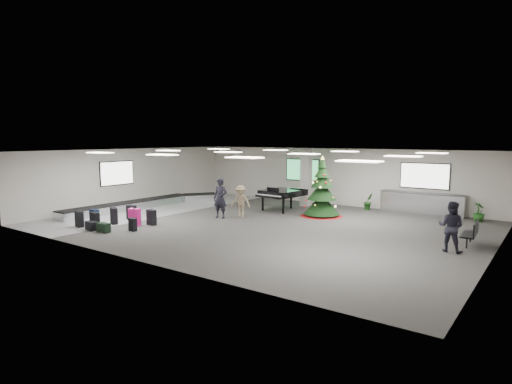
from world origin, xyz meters
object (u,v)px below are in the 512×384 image
Objects in this scene: traveler_b at (241,201)px; potted_plant_left at (368,201)px; service_counter at (422,203)px; potted_plant_right at (479,212)px; pink_suitcase at (135,217)px; grand_piano at (281,193)px; bench at (472,232)px; traveler_a at (220,198)px; baggage_carousel at (145,204)px; christmas_tree at (322,196)px; traveler_bench at (451,227)px.

traveler_b is 1.71× the size of potted_plant_left.
service_counter is at bearing 28.34° from traveler_b.
service_counter is 2.67m from potted_plant_right.
grand_piano is at bearing 52.01° from pink_suitcase.
bench is 0.73× the size of traveler_a.
potted_plant_right reaches higher than baggage_carousel.
traveler_a is (1.84, 3.55, 0.57)m from pink_suitcase.
baggage_carousel is at bearing -178.59° from bench.
service_counter is at bearing 31.88° from grand_piano.
grand_piano reaches higher than pink_suitcase.
baggage_carousel is at bearing 120.39° from pink_suitcase.
potted_plant_right reaches higher than pink_suitcase.
service_counter is 5.13m from christmas_tree.
christmas_tree is at bearing 20.06° from baggage_carousel.
bench is at bearing -104.43° from traveler_bench.
service_counter is (12.84, 6.73, 0.33)m from baggage_carousel.
service_counter is 13.84m from pink_suitcase.
bench is (3.16, -5.48, -0.06)m from service_counter.
service_counter is 2.64× the size of traveler_b.
traveler_a is 8.01m from potted_plant_left.
christmas_tree reaches higher than traveler_b.
traveler_bench is (9.62, -1.00, 0.09)m from traveler_b.
bench is (6.95, -2.05, -0.53)m from christmas_tree.
traveler_b is at bearing -2.62° from traveler_bench.
christmas_tree is 3.94m from traveler_b.
baggage_carousel is at bearing 176.63° from traveler_b.
bench is (16.00, 1.26, 0.27)m from baggage_carousel.
bench is (9.45, -2.33, -0.42)m from grand_piano.
pink_suitcase is 0.33× the size of grand_piano.
bench is at bearing -41.73° from potted_plant_left.
potted_plant_right is at bearing 24.51° from pink_suitcase.
potted_plant_left is at bearing 178.65° from potted_plant_right.
traveler_b reaches higher than baggage_carousel.
traveler_b reaches higher than potted_plant_left.
traveler_bench is (15.56, -0.11, 0.64)m from baggage_carousel.
baggage_carousel is at bearing -145.96° from grand_piano.
potted_plant_right is at bearing -9.13° from service_counter.
christmas_tree is 7.26m from bench.
grand_piano is (3.03, 7.08, 0.53)m from pink_suitcase.
grand_piano is at bearing -19.00° from traveler_bench.
bench is at bearing -84.14° from potted_plant_right.
bench is at bearing 6.02° from pink_suitcase.
grand_piano is at bearing 65.34° from traveler_b.
pink_suitcase is 4.04m from traveler_a.
grand_piano is at bearing -163.05° from potted_plant_right.
christmas_tree is 4.91m from traveler_a.
pink_suitcase is 0.41× the size of traveler_a.
traveler_b is 0.90× the size of traveler_bench.
service_counter reaches higher than bench.
potted_plant_right is at bearing 17.68° from traveler_b.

